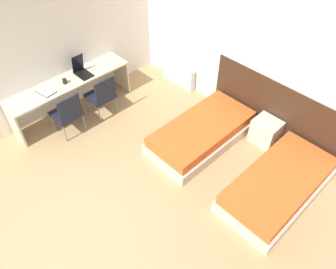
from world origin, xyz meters
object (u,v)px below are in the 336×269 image
Objects in this scene: bed_near_door at (278,185)px; chair_near_laptop at (102,95)px; bed_near_window at (202,133)px; nightstand at (266,132)px; laptop at (82,70)px; chair_near_notebook at (67,113)px.

chair_near_laptop is at bearing -166.33° from bed_near_door.
bed_near_window is 1.00× the size of bed_near_door.
chair_near_laptop is (-2.58, -1.61, 0.23)m from nightstand.
bed_near_window is 4.14× the size of nightstand.
laptop is (-3.84, -0.88, 0.61)m from bed_near_door.
laptop is at bearing -167.13° from bed_near_door.
chair_near_notebook reaches higher than bed_near_door.
nightstand is 3.05m from chair_near_laptop.
bed_near_window is at bearing 19.73° from laptop.
nightstand is 1.31× the size of laptop.
nightstand reaches higher than bed_near_door.
nightstand is at bearing 27.30° from laptop.
chair_near_laptop is (-1.79, -0.82, 0.28)m from bed_near_window.
laptop reaches higher than chair_near_laptop.
chair_near_laptop reaches higher than bed_near_window.
nightstand is at bearing 45.39° from bed_near_window.
bed_near_window is 1.99m from chair_near_laptop.
chair_near_notebook is at bearing -155.16° from bed_near_door.
bed_near_door is at bearing 24.11° from chair_near_notebook.
nightstand is 3.50m from chair_near_notebook.
nightstand reaches higher than bed_near_window.
chair_near_laptop is 2.39× the size of laptop.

